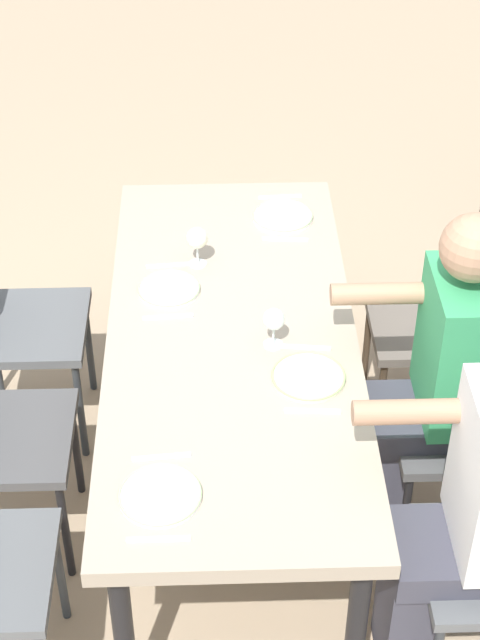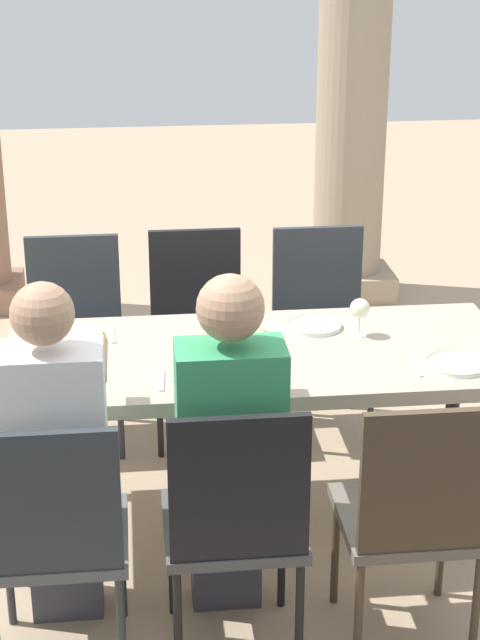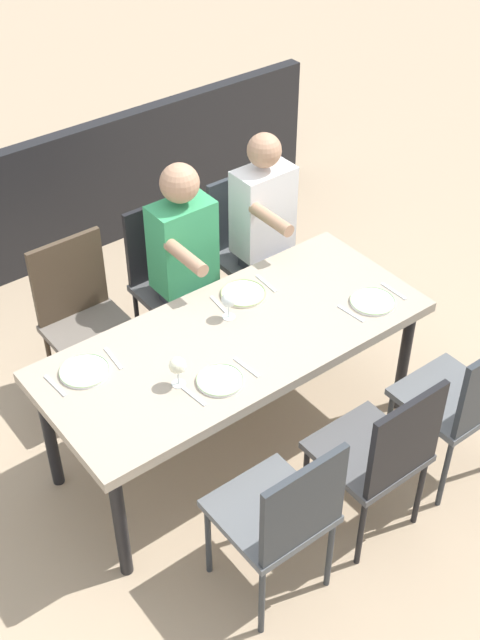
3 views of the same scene
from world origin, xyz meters
name	(u,v)px [view 1 (image 1 of 3)]	position (x,y,z in m)	size (l,w,h in m)	color
ground_plane	(233,488)	(0.00, 0.00, 0.00)	(16.00, 16.00, 0.00)	tan
dining_table	(232,349)	(0.00, 0.00, 0.67)	(1.92, 0.82, 0.74)	tan
chair_east_north	(3,314)	(0.39, 0.83, 0.54)	(0.44, 0.44, 0.93)	#5B5E61
chair_east_south	(454,307)	(0.39, -0.84, 0.53)	(0.44, 0.44, 0.94)	#6A6158
diner_woman_green	(433,376)	(-0.18, -0.64, 0.69)	(0.35, 0.49, 1.29)	#3F3F4C
diner_man_white	(469,510)	(-0.73, -0.64, 0.69)	(0.35, 0.49, 1.29)	#3F3F4C
plate_0	(160,495)	(-0.70, 0.21, 0.75)	(0.23, 0.23, 0.02)	white
fork_0	(159,539)	(-0.85, 0.21, 0.74)	(0.02, 0.17, 0.01)	silver
spoon_0	(162,457)	(-0.55, 0.21, 0.74)	(0.02, 0.17, 0.01)	silver
plate_1	(308,377)	(-0.23, -0.23, 0.75)	(0.23, 0.23, 0.02)	silver
wine_glass_1	(274,320)	(-0.06, -0.13, 0.84)	(0.07, 0.07, 0.14)	white
fork_1	(312,411)	(-0.38, -0.23, 0.74)	(0.02, 0.17, 0.01)	silver
spoon_1	(304,347)	(-0.08, -0.23, 0.74)	(0.02, 0.17, 0.01)	silver
plate_2	(169,289)	(0.25, 0.21, 0.75)	(0.22, 0.22, 0.02)	white
wine_glass_2	(197,239)	(0.40, 0.11, 0.85)	(0.08, 0.08, 0.15)	white
fork_2	(168,317)	(0.10, 0.21, 0.74)	(0.02, 0.17, 0.01)	silver
spoon_2	(170,265)	(0.40, 0.21, 0.74)	(0.02, 0.17, 0.01)	silver
plate_3	(283,216)	(0.70, -0.21, 0.75)	(0.23, 0.23, 0.02)	white
fork_3	(285,239)	(0.55, -0.21, 0.74)	(0.02, 0.17, 0.01)	silver
spoon_3	(280,197)	(0.85, -0.21, 0.74)	(0.02, 0.17, 0.01)	silver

